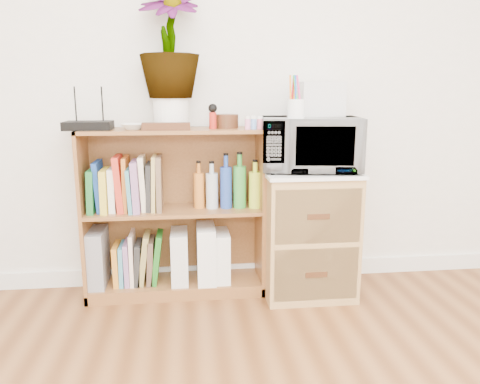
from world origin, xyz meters
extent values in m
cube|color=white|center=(0.00, 2.24, 0.05)|extent=(4.00, 0.02, 0.10)
cube|color=brown|center=(-0.35, 2.10, 0.47)|extent=(1.00, 0.30, 0.95)
cube|color=#9E7542|center=(0.40, 2.02, 0.35)|extent=(0.50, 0.45, 0.70)
imported|color=silver|center=(0.40, 2.02, 0.87)|extent=(0.57, 0.42, 0.29)
cylinder|color=white|center=(0.29, 1.91, 1.06)|extent=(0.09, 0.09, 0.10)
cube|color=silver|center=(0.48, 2.11, 1.11)|extent=(0.24, 0.20, 0.19)
cube|color=black|center=(-0.79, 2.08, 0.97)|extent=(0.25, 0.17, 0.04)
imported|color=white|center=(-0.56, 2.07, 0.97)|extent=(0.13, 0.13, 0.03)
cylinder|color=white|center=(-0.35, 2.12, 1.03)|extent=(0.19, 0.19, 0.16)
imported|color=#366B2B|center=(-0.35, 2.12, 1.40)|extent=(0.32, 0.32, 0.57)
cube|color=#3C1F10|center=(-0.38, 2.00, 0.97)|extent=(0.25, 0.06, 0.04)
cylinder|color=#B22015|center=(-0.13, 2.06, 0.99)|extent=(0.04, 0.04, 0.09)
cylinder|color=#3D2410|center=(-0.05, 2.11, 0.99)|extent=(0.13, 0.13, 0.08)
cube|color=#D7778C|center=(0.09, 2.01, 0.98)|extent=(0.10, 0.04, 0.05)
cube|color=gray|center=(-0.79, 2.10, 0.23)|extent=(0.10, 0.26, 0.32)
cube|color=silver|center=(-0.33, 2.09, 0.22)|extent=(0.09, 0.24, 0.30)
cube|color=white|center=(-0.18, 2.09, 0.23)|extent=(0.10, 0.26, 0.33)
cube|color=white|center=(-0.09, 2.09, 0.21)|extent=(0.09, 0.23, 0.29)
cube|color=#1C692B|center=(-0.79, 2.10, 0.62)|extent=(0.04, 0.20, 0.24)
cube|color=navy|center=(-0.76, 2.10, 0.64)|extent=(0.04, 0.20, 0.28)
cube|color=gold|center=(-0.72, 2.10, 0.62)|extent=(0.04, 0.20, 0.24)
cube|color=white|center=(-0.68, 2.10, 0.62)|extent=(0.04, 0.20, 0.24)
cube|color=red|center=(-0.65, 2.10, 0.65)|extent=(0.05, 0.20, 0.31)
cube|color=#C56622|center=(-0.61, 2.10, 0.65)|extent=(0.03, 0.20, 0.30)
cube|color=teal|center=(-0.59, 2.10, 0.62)|extent=(0.03, 0.20, 0.24)
cube|color=#8D6090|center=(-0.55, 2.10, 0.64)|extent=(0.04, 0.20, 0.28)
cube|color=#FFEFC6|center=(-0.52, 2.10, 0.65)|extent=(0.04, 0.20, 0.30)
cube|color=#242424|center=(-0.49, 2.10, 0.63)|extent=(0.04, 0.20, 0.26)
cube|color=tan|center=(-0.46, 2.10, 0.65)|extent=(0.03, 0.20, 0.30)
cube|color=brown|center=(-0.43, 2.10, 0.65)|extent=(0.03, 0.20, 0.30)
cylinder|color=#C46D24|center=(-0.21, 2.10, 0.63)|extent=(0.06, 0.06, 0.26)
cylinder|color=#B1BDC8|center=(-0.14, 2.10, 0.63)|extent=(0.07, 0.07, 0.26)
cylinder|color=#2344A4|center=(-0.06, 2.10, 0.65)|extent=(0.07, 0.07, 0.30)
cylinder|color=green|center=(0.02, 2.10, 0.65)|extent=(0.07, 0.07, 0.31)
cylinder|color=#C0D732|center=(0.10, 2.10, 0.63)|extent=(0.07, 0.07, 0.26)
cylinder|color=#B3BFC8|center=(0.19, 2.10, 0.63)|extent=(0.06, 0.06, 0.26)
cube|color=orange|center=(-0.69, 2.10, 0.18)|extent=(0.03, 0.19, 0.23)
cube|color=teal|center=(-0.65, 2.10, 0.18)|extent=(0.03, 0.19, 0.23)
cube|color=#8A6091|center=(-0.63, 2.10, 0.19)|extent=(0.03, 0.19, 0.24)
cube|color=beige|center=(-0.60, 2.10, 0.22)|extent=(0.02, 0.19, 0.30)
cube|color=#252525|center=(-0.57, 2.10, 0.19)|extent=(0.04, 0.19, 0.24)
cube|color=olive|center=(-0.53, 2.10, 0.21)|extent=(0.07, 0.19, 0.29)
cube|color=brown|center=(-0.49, 2.10, 0.20)|extent=(0.05, 0.19, 0.26)
cube|color=#1D651B|center=(-0.46, 2.10, 0.21)|extent=(0.07, 0.19, 0.29)
camera|label=1|loc=(-0.28, -0.49, 1.16)|focal=35.00mm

